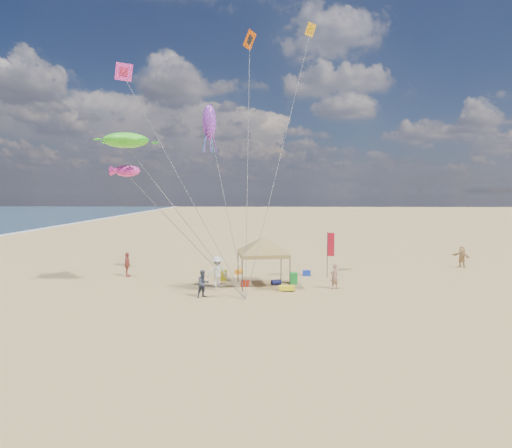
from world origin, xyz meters
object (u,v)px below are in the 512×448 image
(person_near_b, at_px, (203,284))
(person_near_c, at_px, (217,272))
(chair_yellow, at_px, (223,275))
(canopy_tent, at_px, (263,239))
(person_far_a, at_px, (127,264))
(chair_green, at_px, (294,278))
(cooler_red, at_px, (245,283))
(beach_cart, at_px, (287,288))
(feather_flag, at_px, (330,247))
(cooler_blue, at_px, (307,273))
(person_near_a, at_px, (334,276))
(person_far_c, at_px, (462,257))

(person_near_b, relative_size, person_near_c, 0.81)
(chair_yellow, bearing_deg, canopy_tent, -29.87)
(canopy_tent, height_order, person_near_c, canopy_tent)
(person_near_c, distance_m, person_far_a, 7.39)
(canopy_tent, xyz_separation_m, chair_green, (1.98, 0.76, -2.64))
(chair_green, height_order, person_far_a, person_far_a)
(cooler_red, distance_m, beach_cart, 2.82)
(feather_flag, bearing_deg, chair_green, -144.50)
(canopy_tent, distance_m, person_near_c, 3.52)
(chair_green, height_order, person_near_c, person_near_c)
(beach_cart, relative_size, person_near_c, 0.47)
(feather_flag, height_order, cooler_blue, feather_flag)
(person_near_a, distance_m, person_near_c, 7.22)
(cooler_blue, bearing_deg, cooler_red, -139.43)
(feather_flag, relative_size, person_near_b, 2.05)
(beach_cart, relative_size, person_far_c, 0.52)
(chair_yellow, bearing_deg, cooler_red, -47.91)
(beach_cart, height_order, person_near_c, person_near_c)
(person_near_b, bearing_deg, canopy_tent, 3.07)
(feather_flag, bearing_deg, person_near_c, -157.34)
(beach_cart, distance_m, person_far_a, 11.72)
(cooler_blue, height_order, person_near_a, person_near_a)
(cooler_red, xyz_separation_m, chair_green, (3.08, 0.97, 0.16))
(canopy_tent, xyz_separation_m, feather_flag, (4.55, 2.59, -0.87))
(cooler_red, height_order, chair_yellow, chair_yellow)
(cooler_blue, xyz_separation_m, person_far_a, (-12.55, -0.66, 0.67))
(feather_flag, relative_size, cooler_blue, 5.89)
(cooler_red, height_order, chair_green, chair_green)
(beach_cart, bearing_deg, person_near_b, -160.62)
(beach_cart, relative_size, person_near_a, 0.58)
(chair_green, relative_size, beach_cart, 0.78)
(chair_yellow, distance_m, person_near_a, 7.43)
(person_near_b, distance_m, person_near_c, 2.62)
(feather_flag, height_order, beach_cart, feather_flag)
(cooler_blue, xyz_separation_m, chair_yellow, (-5.72, -1.78, 0.16))
(chair_yellow, xyz_separation_m, person_far_c, (18.08, 5.41, 0.52))
(cooler_red, height_order, person_far_c, person_far_c)
(cooler_blue, relative_size, person_far_c, 0.31)
(cooler_red, xyz_separation_m, person_near_b, (-2.19, -2.85, 0.59))
(person_near_b, height_order, person_far_a, person_far_a)
(cooler_red, distance_m, person_far_c, 17.99)
(cooler_blue, distance_m, person_far_c, 12.89)
(cooler_blue, distance_m, person_near_a, 4.29)
(person_near_c, xyz_separation_m, person_far_c, (18.22, 7.45, -0.10))
(feather_flag, bearing_deg, person_near_a, -92.82)
(cooler_blue, bearing_deg, person_near_b, -134.71)
(chair_green, relative_size, chair_yellow, 1.00)
(cooler_red, bearing_deg, chair_yellow, 132.09)
(chair_green, distance_m, beach_cart, 2.21)
(person_far_a, bearing_deg, person_near_a, -114.82)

